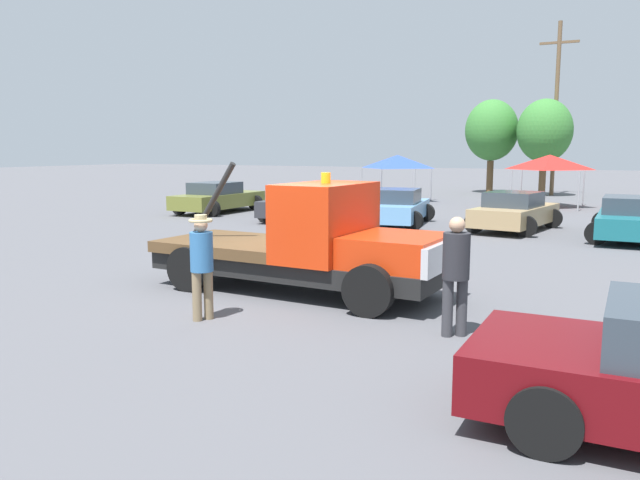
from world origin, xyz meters
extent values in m
plane|color=#545459|center=(0.00, 0.00, 0.00)|extent=(160.00, 160.00, 0.00)
cube|color=black|center=(0.00, 0.00, 0.53)|extent=(5.87, 2.18, 0.35)
cube|color=red|center=(2.08, -0.10, 0.98)|extent=(1.70, 1.88, 0.55)
cube|color=silver|center=(2.94, -0.13, 0.95)|extent=(0.21, 1.92, 0.50)
cube|color=red|center=(0.64, -0.03, 1.42)|extent=(1.37, 2.19, 1.43)
cube|color=brown|center=(-1.45, 0.07, 0.81)|extent=(2.99, 2.26, 0.22)
cylinder|color=black|center=(-2.05, 0.09, 1.70)|extent=(1.19, 0.17, 1.63)
cylinder|color=orange|center=(0.64, -0.03, 2.24)|extent=(0.18, 0.18, 0.20)
cylinder|color=black|center=(2.05, 0.92, 0.44)|extent=(0.88, 0.26, 0.88)
cylinder|color=black|center=(1.95, -1.10, 0.44)|extent=(0.88, 0.26, 0.88)
cylinder|color=black|center=(-1.83, 1.10, 0.44)|extent=(0.88, 0.26, 0.88)
cylinder|color=black|center=(-1.93, -0.93, 0.44)|extent=(0.88, 0.26, 0.88)
cylinder|color=black|center=(5.20, -3.01, 0.34)|extent=(0.68, 0.22, 0.68)
cylinder|color=black|center=(5.20, -4.82, 0.34)|extent=(0.68, 0.22, 0.68)
cylinder|color=#38383D|center=(3.61, -1.48, 0.43)|extent=(0.16, 0.16, 0.87)
cylinder|color=#38383D|center=(3.43, -1.60, 0.43)|extent=(0.16, 0.16, 0.87)
cylinder|color=#28282D|center=(3.52, -1.54, 1.21)|extent=(0.40, 0.40, 0.69)
sphere|color=tan|center=(3.52, -1.54, 1.67)|extent=(0.24, 0.24, 0.24)
cylinder|color=#847051|center=(-0.43, -2.60, 0.40)|extent=(0.15, 0.15, 0.81)
cylinder|color=#847051|center=(-0.33, -2.41, 0.40)|extent=(0.15, 0.15, 0.81)
cylinder|color=teal|center=(-0.38, -2.50, 1.13)|extent=(0.37, 0.37, 0.64)
sphere|color=tan|center=(-0.38, -2.50, 1.56)|extent=(0.22, 0.22, 0.22)
torus|color=tan|center=(-0.38, -2.50, 1.64)|extent=(0.38, 0.38, 0.05)
cylinder|color=tan|center=(-0.38, -2.50, 1.68)|extent=(0.20, 0.20, 0.10)
cube|color=olive|center=(-10.50, 11.94, 0.54)|extent=(1.93, 4.71, 0.60)
cube|color=#333D47|center=(-10.51, 11.70, 1.09)|extent=(1.65, 1.99, 0.50)
cylinder|color=black|center=(-11.35, 13.54, 0.34)|extent=(0.68, 0.22, 0.68)
cylinder|color=black|center=(-9.60, 13.51, 0.34)|extent=(0.68, 0.22, 0.68)
cylinder|color=black|center=(-11.41, 10.36, 0.34)|extent=(0.68, 0.22, 0.68)
cylinder|color=black|center=(-9.66, 10.33, 0.34)|extent=(0.68, 0.22, 0.68)
cube|color=#2D2D33|center=(-5.89, 11.29, 0.54)|extent=(2.09, 4.80, 0.60)
cube|color=#333D47|center=(-5.88, 11.05, 1.09)|extent=(1.73, 2.06, 0.50)
cylinder|color=black|center=(-6.85, 12.85, 0.34)|extent=(0.68, 0.22, 0.68)
cylinder|color=black|center=(-5.09, 12.94, 0.34)|extent=(0.68, 0.22, 0.68)
cylinder|color=black|center=(-6.69, 9.64, 0.34)|extent=(0.68, 0.22, 0.68)
cylinder|color=black|center=(-4.93, 9.73, 0.34)|extent=(0.68, 0.22, 0.68)
cube|color=#669ED1|center=(-1.92, 11.12, 0.54)|extent=(2.39, 4.51, 0.60)
cube|color=#333D47|center=(-1.89, 10.91, 1.09)|extent=(1.80, 2.02, 0.50)
cylinder|color=black|center=(-2.97, 12.44, 0.34)|extent=(0.68, 0.22, 0.68)
cylinder|color=black|center=(-1.32, 12.69, 0.34)|extent=(0.68, 0.22, 0.68)
cylinder|color=black|center=(-2.52, 9.55, 0.34)|extent=(0.68, 0.22, 0.68)
cylinder|color=black|center=(-0.88, 9.81, 0.34)|extent=(0.68, 0.22, 0.68)
cube|color=tan|center=(2.21, 11.44, 0.54)|extent=(2.45, 4.49, 0.60)
cube|color=#333D47|center=(2.18, 11.23, 1.09)|extent=(1.84, 2.02, 0.50)
cylinder|color=black|center=(1.60, 13.01, 0.34)|extent=(0.68, 0.22, 0.68)
cylinder|color=black|center=(3.28, 12.73, 0.34)|extent=(0.68, 0.22, 0.68)
cylinder|color=black|center=(1.14, 10.15, 0.34)|extent=(0.68, 0.22, 0.68)
cylinder|color=black|center=(2.82, 9.88, 0.34)|extent=(0.68, 0.22, 0.68)
cube|color=#196670|center=(5.82, 10.83, 0.54)|extent=(1.92, 4.77, 0.60)
cube|color=#333D47|center=(5.82, 10.60, 1.09)|extent=(1.69, 2.00, 0.50)
cylinder|color=black|center=(4.91, 12.46, 0.34)|extent=(0.68, 0.22, 0.68)
cylinder|color=black|center=(4.90, 9.21, 0.34)|extent=(0.68, 0.22, 0.68)
cylinder|color=#9E9EA3|center=(-6.96, 19.64, 0.88)|extent=(0.07, 0.07, 1.77)
cylinder|color=#9E9EA3|center=(-4.07, 19.64, 0.88)|extent=(0.07, 0.07, 1.77)
cylinder|color=#9E9EA3|center=(-6.96, 22.53, 0.88)|extent=(0.07, 0.07, 1.77)
cylinder|color=#9E9EA3|center=(-4.07, 22.53, 0.88)|extent=(0.07, 0.07, 1.77)
pyramid|color=#2D4CB7|center=(-5.51, 21.08, 2.11)|extent=(2.89, 2.89, 0.69)
cylinder|color=#9E9EA3|center=(0.64, 19.64, 0.90)|extent=(0.07, 0.07, 1.80)
cylinder|color=#9E9EA3|center=(3.59, 19.64, 0.90)|extent=(0.07, 0.07, 1.80)
cylinder|color=#9E9EA3|center=(0.64, 22.59, 0.90)|extent=(0.07, 0.07, 1.80)
cylinder|color=#9E9EA3|center=(3.59, 22.59, 0.90)|extent=(0.07, 0.07, 1.80)
pyramid|color=red|center=(2.12, 21.12, 2.15)|extent=(2.95, 2.95, 0.70)
cylinder|color=brown|center=(-2.40, 29.70, 1.02)|extent=(0.41, 0.41, 2.04)
ellipsoid|color=#387A33|center=(-2.40, 29.70, 3.93)|extent=(3.26, 3.26, 3.79)
cylinder|color=brown|center=(0.89, 28.63, 0.99)|extent=(0.40, 0.40, 1.99)
ellipsoid|color=#387A33|center=(0.89, 28.63, 3.84)|extent=(3.18, 3.18, 3.69)
cube|color=black|center=(0.50, 3.00, 0.02)|extent=(0.40, 0.40, 0.04)
cone|color=orange|center=(0.50, 3.00, 0.28)|extent=(0.36, 0.36, 0.55)
cylinder|color=brown|center=(1.36, 29.37, 5.07)|extent=(0.24, 0.24, 10.13)
cube|color=brown|center=(1.36, 29.37, 8.92)|extent=(2.20, 0.14, 0.14)
camera|label=1|loc=(5.78, -10.49, 2.77)|focal=35.00mm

